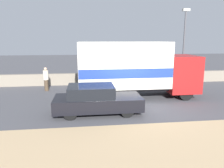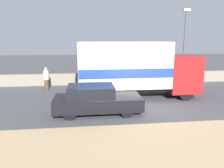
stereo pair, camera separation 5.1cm
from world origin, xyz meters
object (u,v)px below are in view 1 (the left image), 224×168
at_px(street_lamp, 184,40).
at_px(car_hatchback, 96,100).
at_px(box_truck, 135,68).
at_px(pedestrian, 46,79).

xyz_separation_m(street_lamp, car_hatchback, (-7.60, -6.82, -2.83)).
bearing_deg(box_truck, street_lamp, 39.22).
distance_m(box_truck, car_hatchback, 3.89).
bearing_deg(street_lamp, box_truck, -140.78).
height_order(box_truck, car_hatchback, box_truck).
relative_size(box_truck, pedestrian, 4.36).
xyz_separation_m(street_lamp, box_truck, (-5.05, -4.12, -1.66)).
relative_size(box_truck, car_hatchback, 1.71).
distance_m(box_truck, pedestrian, 6.42).
bearing_deg(street_lamp, pedestrian, -171.73).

